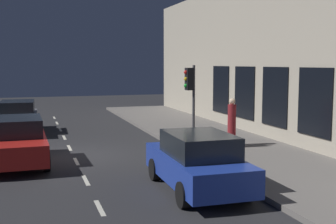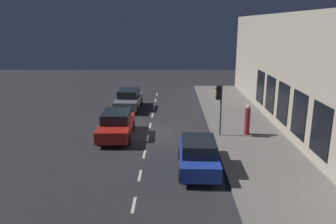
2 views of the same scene
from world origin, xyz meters
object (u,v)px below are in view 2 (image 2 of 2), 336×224
parked_car_0 (129,99)px  pedestrian_0 (247,120)px  parked_car_1 (116,125)px  parked_car_2 (198,154)px  traffic_light (219,98)px

parked_car_0 → pedestrian_0: pedestrian_0 is taller
parked_car_0 → parked_car_1: (0.11, -7.02, 0.00)m
parked_car_0 → pedestrian_0: (8.23, -6.90, 0.26)m
pedestrian_0 → parked_car_2: bearing=83.2°
pedestrian_0 → traffic_light: bearing=33.2°
parked_car_1 → parked_car_2: size_ratio=1.05×
traffic_light → parked_car_2: traffic_light is taller
parked_car_1 → pedestrian_0: bearing=179.9°
traffic_light → parked_car_2: size_ratio=0.75×
parked_car_1 → pedestrian_0: 8.12m
parked_car_2 → pedestrian_0: pedestrian_0 is taller
parked_car_2 → pedestrian_0: size_ratio=2.24×
traffic_light → parked_car_1: size_ratio=0.72×
parked_car_2 → traffic_light: bearing=72.6°
parked_car_1 → parked_car_2: same height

